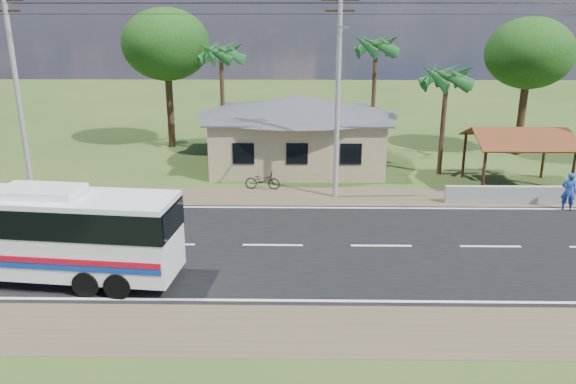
# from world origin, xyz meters

# --- Properties ---
(ground) EXTENTS (120.00, 120.00, 0.00)m
(ground) POSITION_xyz_m (0.00, 0.00, 0.00)
(ground) COLOR #314719
(ground) RESTS_ON ground
(road) EXTENTS (120.00, 16.00, 0.03)m
(road) POSITION_xyz_m (0.00, 0.00, 0.01)
(road) COLOR black
(road) RESTS_ON ground
(house) EXTENTS (12.40, 10.00, 5.00)m
(house) POSITION_xyz_m (1.00, 13.00, 2.64)
(house) COLOR tan
(house) RESTS_ON ground
(waiting_shed) EXTENTS (5.20, 4.48, 3.35)m
(waiting_shed) POSITION_xyz_m (13.00, 8.50, 2.73)
(waiting_shed) COLOR #341F13
(waiting_shed) RESTS_ON ground
(concrete_barrier) EXTENTS (7.00, 0.30, 0.90)m
(concrete_barrier) POSITION_xyz_m (12.00, 5.60, 0.45)
(concrete_barrier) COLOR #9E9E99
(concrete_barrier) RESTS_ON ground
(utility_poles) EXTENTS (32.80, 2.22, 11.00)m
(utility_poles) POSITION_xyz_m (2.67, 6.49, 5.77)
(utility_poles) COLOR #9E9E99
(utility_poles) RESTS_ON ground
(palm_near) EXTENTS (2.80, 2.80, 6.70)m
(palm_near) POSITION_xyz_m (9.50, 11.00, 5.71)
(palm_near) COLOR #47301E
(palm_near) RESTS_ON ground
(palm_mid) EXTENTS (2.80, 2.80, 8.20)m
(palm_mid) POSITION_xyz_m (6.00, 15.50, 7.16)
(palm_mid) COLOR #47301E
(palm_mid) RESTS_ON ground
(palm_far) EXTENTS (2.80, 2.80, 7.70)m
(palm_far) POSITION_xyz_m (-4.00, 16.00, 6.68)
(palm_far) COLOR #47301E
(palm_far) RESTS_ON ground
(tree_behind_house) EXTENTS (6.00, 6.00, 9.61)m
(tree_behind_house) POSITION_xyz_m (-8.00, 18.00, 7.12)
(tree_behind_house) COLOR #47301E
(tree_behind_house) RESTS_ON ground
(tree_behind_shed) EXTENTS (5.60, 5.60, 9.02)m
(tree_behind_shed) POSITION_xyz_m (16.00, 16.00, 6.68)
(tree_behind_shed) COLOR #47301E
(tree_behind_shed) RESTS_ON ground
(coach_bus) EXTENTS (11.41, 3.54, 3.49)m
(coach_bus) POSITION_xyz_m (-8.78, -3.10, 1.99)
(coach_bus) COLOR white
(coach_bus) RESTS_ON ground
(motorcycle) EXTENTS (1.95, 0.82, 1.00)m
(motorcycle) POSITION_xyz_m (-0.88, 7.78, 0.50)
(motorcycle) COLOR black
(motorcycle) RESTS_ON ground
(person) EXTENTS (0.82, 0.70, 1.90)m
(person) POSITION_xyz_m (14.18, 4.61, 0.95)
(person) COLOR #1C3E9A
(person) RESTS_ON ground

